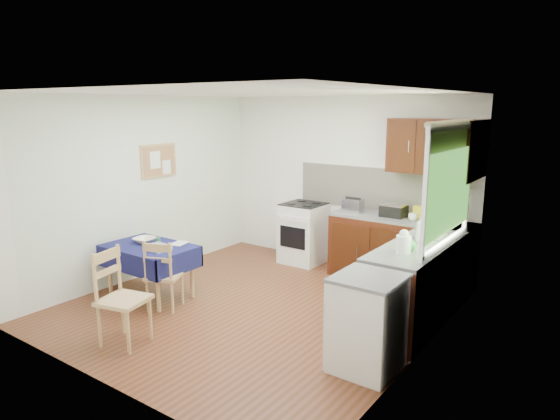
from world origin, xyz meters
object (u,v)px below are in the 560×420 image
Objects in this scene: kettle at (404,243)px; toaster at (353,205)px; sandwich_press at (394,210)px; dish_rack at (426,234)px; dining_table at (150,254)px; chair_near at (120,294)px; chair_far at (163,273)px.

toaster is at bearing 131.78° from kettle.
kettle is at bearing -83.42° from sandwich_press.
dining_table is at bearing -170.13° from dish_rack.
kettle is (0.05, -0.80, 0.09)m from dish_rack.
kettle is at bearing -104.23° from dish_rack.
chair_near is 2.34× the size of dish_rack.
toaster reaches higher than chair_near.
kettle reaches higher than toaster.
chair_near is 3.66m from sandwich_press.
chair_near is at bearing -59.41° from dining_table.
dish_rack is (1.30, -0.71, -0.07)m from toaster.
dish_rack is at bearing -169.84° from chair_far.
chair_far is 3.11× the size of toaster.
kettle is (2.24, 1.76, 0.50)m from chair_near.
dish_rack is (0.71, -0.77, -0.07)m from sandwich_press.
chair_far is at bearing -159.58° from kettle.
chair_near is 3.54× the size of toaster.
toaster is (1.18, 2.45, 0.54)m from chair_far.
toaster is 2.02m from kettle.
chair_far is 3.07m from dish_rack.
toaster is 0.59m from sandwich_press.
sandwich_press reaches higher than chair_far.
dish_rack reaches higher than dining_table.
dining_table is 3.33m from dish_rack.
sandwich_press is (2.22, 2.31, 0.43)m from dining_table.
sandwich_press is at bearing -150.10° from chair_far.
dish_rack is at bearing -66.53° from sandwich_press.
dish_rack is (2.19, 2.55, 0.41)m from chair_near.
chair_near reaches higher than chair_far.
kettle is at bearing 8.37° from dining_table.
dish_rack is (2.48, 1.74, 0.47)m from chair_far.
toaster reaches higher than chair_far.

